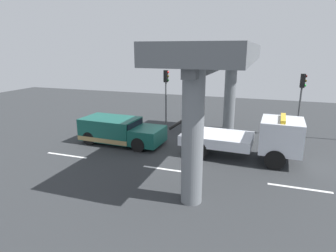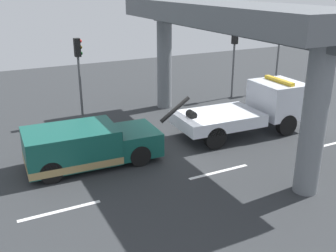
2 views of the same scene
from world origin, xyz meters
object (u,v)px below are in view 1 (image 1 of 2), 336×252
at_px(tow_truck_white, 253,137).
at_px(traffic_light_near, 166,85).
at_px(traffic_light_far, 302,91).
at_px(towed_van_green, 119,131).

bearing_deg(tow_truck_white, traffic_light_near, 141.72).
height_order(tow_truck_white, traffic_light_near, traffic_light_near).
bearing_deg(traffic_light_far, tow_truck_white, -116.58).
bearing_deg(traffic_light_near, towed_van_green, -103.61).
relative_size(towed_van_green, traffic_light_far, 1.25).
height_order(towed_van_green, traffic_light_near, traffic_light_near).
relative_size(tow_truck_white, traffic_light_near, 1.73).
bearing_deg(towed_van_green, tow_truck_white, -0.24).
height_order(towed_van_green, traffic_light_far, traffic_light_far).
height_order(tow_truck_white, towed_van_green, tow_truck_white).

